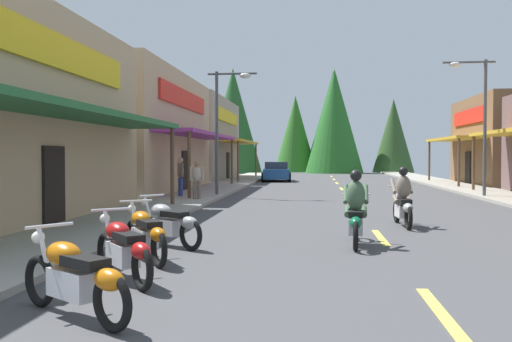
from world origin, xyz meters
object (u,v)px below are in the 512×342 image
Objects in this scene: motorcycle_parked_left_0 at (74,276)px; motorcycle_parked_left_1 at (123,248)px; pedestrian_browsing at (197,178)px; streetlamp_right at (477,107)px; parked_car_curbside at (276,172)px; rider_cruising_lead at (356,214)px; pedestrian_waiting at (180,175)px; motorcycle_parked_left_3 at (168,223)px; streetlamp_left at (225,114)px; motorcycle_parked_left_2 at (145,233)px; rider_cruising_trailing at (403,201)px.

motorcycle_parked_left_0 is 1.07× the size of motorcycle_parked_left_1.
motorcycle_parked_left_0 is 15.67m from pedestrian_browsing.
streetlamp_right is 12.46m from pedestrian_browsing.
motorcycle_parked_left_0 is 0.41× the size of parked_car_curbside.
pedestrian_waiting is (-6.54, 11.45, 0.39)m from rider_cruising_lead.
pedestrian_browsing reaches higher than motorcycle_parked_left_3.
streetlamp_right is 3.36× the size of pedestrian_waiting.
pedestrian_waiting is at bearing -141.63° from streetlamp_left.
motorcycle_parked_left_0 and motorcycle_parked_left_2 have the same top height.
motorcycle_parked_left_3 is 3.85m from rider_cruising_lead.
parked_car_curbside is at bearing -40.20° from motorcycle_parked_left_1.
motorcycle_parked_left_1 is (-0.10, 1.86, 0.00)m from motorcycle_parked_left_0.
pedestrian_browsing reaches higher than parked_car_curbside.
rider_cruising_trailing reaches higher than motorcycle_parked_left_2.
motorcycle_parked_left_0 is at bearing -117.32° from streetlamp_right.
motorcycle_parked_left_3 is at bearing 177.40° from pedestrian_browsing.
rider_cruising_trailing is (5.26, 3.76, 0.17)m from motorcycle_parked_left_3.
motorcycle_parked_left_1 is 0.39× the size of parked_car_curbside.
motorcycle_parked_left_0 is 0.85× the size of rider_cruising_lead.
pedestrian_browsing is at bearing 170.23° from parked_car_curbside.
motorcycle_parked_left_1 is 31.71m from parked_car_curbside.
streetlamp_right is at bearing -27.54° from rider_cruising_trailing.
pedestrian_waiting reaches higher than motorcycle_parked_left_1.
streetlamp_right is 3.29× the size of motorcycle_parked_left_0.
streetlamp_right is (10.97, 0.45, 0.23)m from streetlamp_left.
motorcycle_parked_left_0 is 3.44m from motorcycle_parked_left_2.
streetlamp_right reaches higher than parked_car_curbside.
pedestrian_browsing is (-1.98, 15.54, 0.46)m from motorcycle_parked_left_0.
pedestrian_browsing reaches higher than motorcycle_parked_left_1.
streetlamp_left is 18.62m from motorcycle_parked_left_0.
parked_car_curbside is (0.04, 31.71, 0.20)m from motorcycle_parked_left_1.
streetlamp_right is at bearing -86.43° from pedestrian_browsing.
motorcycle_parked_left_0 is 0.85× the size of rider_cruising_trailing.
rider_cruising_lead is (3.65, 3.63, 0.17)m from motorcycle_parked_left_1.
motorcycle_parked_left_2 is 1.01× the size of pedestrian_waiting.
streetlamp_right is 14.97m from rider_cruising_lead.
streetlamp_right is at bearing -88.50° from motorcycle_parked_left_3.
streetlamp_right reaches higher than pedestrian_waiting.
motorcycle_parked_left_2 is (-0.26, 3.43, 0.00)m from motorcycle_parked_left_0.
rider_cruising_lead is at bearing -96.98° from motorcycle_parked_left_2.
streetlamp_left is 16.78m from motorcycle_parked_left_1.
pedestrian_browsing reaches higher than rider_cruising_lead.
motorcycle_parked_left_1 is 13.81m from pedestrian_browsing.
pedestrian_browsing is at bearing -27.31° from motorcycle_parked_left_2.
pedestrian_browsing is (-1.72, 10.62, 0.46)m from motorcycle_parked_left_3.
rider_cruising_trailing is at bearing -85.56° from motorcycle_parked_left_0.
rider_cruising_lead reaches higher than motorcycle_parked_left_1.
motorcycle_parked_left_1 is 0.79× the size of rider_cruising_lead.
pedestrian_waiting is at bearing -39.96° from motorcycle_parked_left_3.
pedestrian_browsing is (-1.88, 13.68, 0.46)m from motorcycle_parked_left_1.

